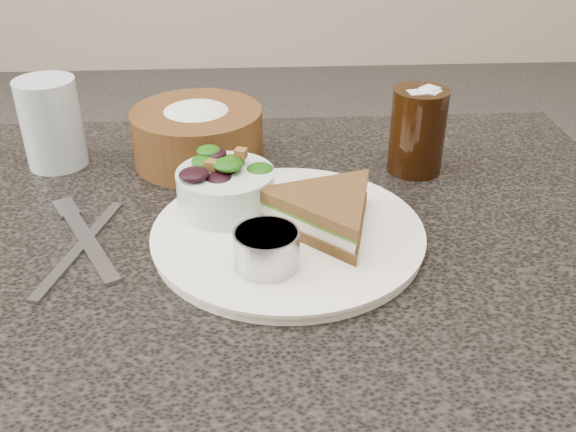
{
  "coord_description": "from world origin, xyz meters",
  "views": [
    {
      "loc": [
        0.02,
        -0.62,
        1.14
      ],
      "look_at": [
        0.06,
        -0.01,
        0.78
      ],
      "focal_mm": 40.0,
      "sensor_mm": 36.0,
      "label": 1
    }
  ],
  "objects_px": {
    "water_glass": "(51,123)",
    "sandwich": "(326,212)",
    "dressing_ramekin": "(267,249)",
    "bread_basket": "(197,127)",
    "salad_bowl": "(226,183)",
    "dinner_plate": "(288,234)",
    "cola_glass": "(418,127)"
  },
  "relations": [
    {
      "from": "dressing_ramekin",
      "to": "sandwich",
      "type": "bearing_deg",
      "value": 45.29
    },
    {
      "from": "water_glass",
      "to": "sandwich",
      "type": "bearing_deg",
      "value": -31.54
    },
    {
      "from": "dinner_plate",
      "to": "sandwich",
      "type": "height_order",
      "value": "sandwich"
    },
    {
      "from": "sandwich",
      "to": "cola_glass",
      "type": "xyz_separation_m",
      "value": [
        0.14,
        0.17,
        0.03
      ]
    },
    {
      "from": "salad_bowl",
      "to": "water_glass",
      "type": "distance_m",
      "value": 0.29
    },
    {
      "from": "cola_glass",
      "to": "dressing_ramekin",
      "type": "bearing_deg",
      "value": -131.28
    },
    {
      "from": "cola_glass",
      "to": "salad_bowl",
      "type": "bearing_deg",
      "value": -155.58
    },
    {
      "from": "sandwich",
      "to": "dressing_ramekin",
      "type": "distance_m",
      "value": 0.1
    },
    {
      "from": "dressing_ramekin",
      "to": "cola_glass",
      "type": "bearing_deg",
      "value": 48.72
    },
    {
      "from": "sandwich",
      "to": "salad_bowl",
      "type": "bearing_deg",
      "value": -162.05
    },
    {
      "from": "dinner_plate",
      "to": "water_glass",
      "type": "relative_size",
      "value": 2.5
    },
    {
      "from": "bread_basket",
      "to": "sandwich",
      "type": "bearing_deg",
      "value": -54.19
    },
    {
      "from": "cola_glass",
      "to": "bread_basket",
      "type": "bearing_deg",
      "value": 171.0
    },
    {
      "from": "salad_bowl",
      "to": "dinner_plate",
      "type": "bearing_deg",
      "value": -36.86
    },
    {
      "from": "sandwich",
      "to": "bread_basket",
      "type": "distance_m",
      "value": 0.26
    },
    {
      "from": "dressing_ramekin",
      "to": "water_glass",
      "type": "relative_size",
      "value": 0.56
    },
    {
      "from": "bread_basket",
      "to": "water_glass",
      "type": "distance_m",
      "value": 0.19
    },
    {
      "from": "sandwich",
      "to": "cola_glass",
      "type": "height_order",
      "value": "cola_glass"
    },
    {
      "from": "sandwich",
      "to": "salad_bowl",
      "type": "xyz_separation_m",
      "value": [
        -0.11,
        0.05,
        0.01
      ]
    },
    {
      "from": "dinner_plate",
      "to": "bread_basket",
      "type": "relative_size",
      "value": 1.69
    },
    {
      "from": "salad_bowl",
      "to": "cola_glass",
      "type": "height_order",
      "value": "cola_glass"
    },
    {
      "from": "sandwich",
      "to": "bread_basket",
      "type": "relative_size",
      "value": 0.92
    },
    {
      "from": "dressing_ramekin",
      "to": "cola_glass",
      "type": "xyz_separation_m",
      "value": [
        0.21,
        0.24,
        0.03
      ]
    },
    {
      "from": "sandwich",
      "to": "bread_basket",
      "type": "height_order",
      "value": "bread_basket"
    },
    {
      "from": "dressing_ramekin",
      "to": "bread_basket",
      "type": "relative_size",
      "value": 0.38
    },
    {
      "from": "bread_basket",
      "to": "dressing_ramekin",
      "type": "bearing_deg",
      "value": -72.96
    },
    {
      "from": "dinner_plate",
      "to": "sandwich",
      "type": "distance_m",
      "value": 0.05
    },
    {
      "from": "sandwich",
      "to": "water_glass",
      "type": "bearing_deg",
      "value": -167.97
    },
    {
      "from": "salad_bowl",
      "to": "bread_basket",
      "type": "relative_size",
      "value": 0.64
    },
    {
      "from": "water_glass",
      "to": "bread_basket",
      "type": "bearing_deg",
      "value": -0.06
    },
    {
      "from": "dinner_plate",
      "to": "cola_glass",
      "type": "height_order",
      "value": "cola_glass"
    },
    {
      "from": "dressing_ramekin",
      "to": "bread_basket",
      "type": "bearing_deg",
      "value": 107.04
    }
  ]
}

